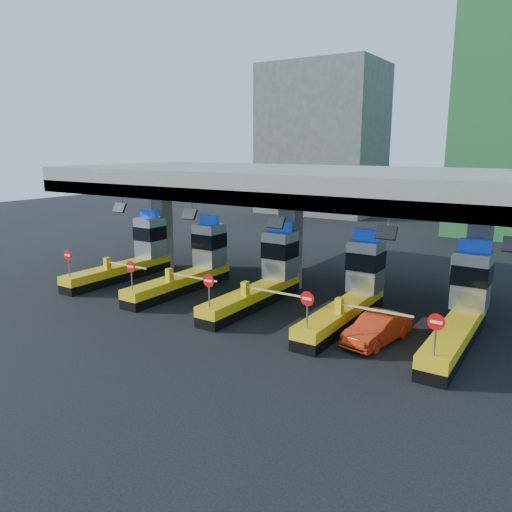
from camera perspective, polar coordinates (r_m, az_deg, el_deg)
The scene contains 9 objects.
ground at distance 26.93m, azimuth 0.79°, elevation -5.29°, with size 120.00×120.00×0.00m, color black.
toll_canopy at distance 28.21m, azimuth 3.97°, elevation 8.20°, with size 28.00×12.09×7.00m.
toll_lane_far_left at distance 33.01m, azimuth -13.78°, elevation 0.17°, with size 4.43×8.00×4.16m.
toll_lane_left at distance 29.63m, azimuth -7.12°, elevation -0.94°, with size 4.43×8.00×4.16m.
toll_lane_center at distance 26.77m, azimuth 1.12°, elevation -2.29°, with size 4.43×8.00×4.16m.
toll_lane_right at distance 24.59m, azimuth 11.08°, elevation -3.85°, with size 4.43×8.00×4.16m.
toll_lane_far_right at distance 23.31m, azimuth 22.58°, elevation -5.50°, with size 4.43×8.00×4.16m.
bg_building_concrete at distance 64.01m, azimuth 7.58°, elevation 13.00°, with size 14.00×10.00×18.00m, color #4C4C49.
red_car at distance 21.98m, azimuth 13.69°, elevation -8.06°, with size 1.33×3.83×1.26m, color red.
Camera 1 is at (13.66, -21.72, 8.17)m, focal length 35.00 mm.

